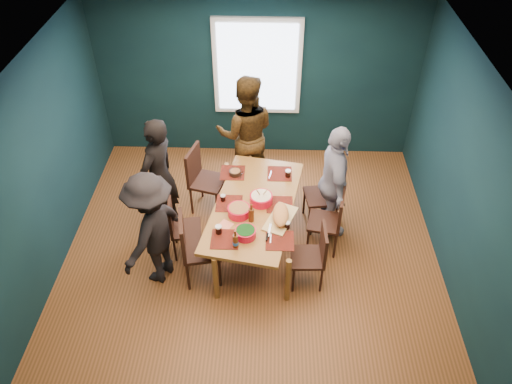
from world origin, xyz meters
TOP-DOWN VIEW (x-y plane):
  - room at (0.00, 0.27)m, footprint 5.01×5.01m
  - dining_table at (0.04, 0.23)m, footprint 1.33×2.12m
  - chair_left_far at (-0.75, 1.00)m, footprint 0.56×0.56m
  - chair_left_mid at (-0.94, 0.08)m, footprint 0.44×0.44m
  - chair_left_near at (-0.69, -0.36)m, footprint 0.54×0.54m
  - chair_right_far at (1.04, 0.75)m, footprint 0.50×0.50m
  - chair_right_mid at (1.05, 0.23)m, footprint 0.49×0.49m
  - chair_right_near at (0.80, -0.37)m, footprint 0.42×0.42m
  - person_far_left at (-1.26, 0.64)m, footprint 0.64×0.74m
  - person_back at (-0.14, 1.60)m, footprint 0.93×0.74m
  - person_right at (1.08, 0.58)m, footprint 0.50×1.02m
  - person_near_left at (-1.17, -0.33)m, footprint 0.98×1.19m
  - bowl_salad at (-0.15, 0.03)m, footprint 0.29×0.29m
  - bowl_dumpling at (0.12, 0.27)m, footprint 0.29×0.29m
  - bowl_herbs at (-0.05, -0.35)m, footprint 0.25×0.25m
  - cutting_board at (0.37, -0.05)m, footprint 0.47×0.71m
  - small_bowl at (-0.25, 0.83)m, footprint 0.17×0.17m
  - beer_bottle_a at (-0.15, -0.53)m, footprint 0.07×0.07m
  - beer_bottle_b at (0.01, -0.08)m, footprint 0.07×0.07m
  - cola_glass_a at (-0.37, -0.31)m, footprint 0.08×0.08m
  - cola_glass_b at (0.45, -0.19)m, footprint 0.07×0.07m
  - cola_glass_c at (0.48, 0.81)m, footprint 0.08×0.08m
  - cola_glass_d at (-0.37, 0.28)m, footprint 0.07×0.07m
  - napkin_a at (0.39, 0.34)m, footprint 0.15×0.15m
  - napkin_b at (-0.30, -0.17)m, footprint 0.22×0.22m
  - napkin_c at (0.35, -0.41)m, footprint 0.14×0.14m

SIDE VIEW (x-z plane):
  - chair_left_mid at x=-0.94m, z-range 0.07..0.93m
  - chair_right_near at x=0.80m, z-range 0.07..0.97m
  - chair_right_mid at x=1.05m, z-range 0.08..1.01m
  - chair_right_far at x=1.04m, z-range 0.08..1.05m
  - chair_left_far at x=-0.75m, z-range 0.08..1.10m
  - chair_left_near at x=-0.69m, z-range 0.08..1.10m
  - dining_table at x=0.04m, z-range 0.30..1.05m
  - napkin_a at x=0.39m, z-range 0.75..0.75m
  - napkin_c at x=0.35m, z-range 0.75..0.75m
  - napkin_b at x=-0.30m, z-range 0.75..0.75m
  - small_bowl at x=-0.25m, z-range 0.75..0.82m
  - cola_glass_d at x=-0.37m, z-range 0.75..0.85m
  - cola_glass_b at x=0.45m, z-range 0.75..0.85m
  - person_near_left at x=-1.17m, z-range 0.00..1.60m
  - bowl_herbs at x=-0.05m, z-range 0.75..0.86m
  - cola_glass_c at x=0.48m, z-range 0.76..0.86m
  - cola_glass_a at x=-0.37m, z-range 0.76..0.87m
  - bowl_salad at x=-0.15m, z-range 0.75..0.87m
  - bowl_dumpling at x=0.12m, z-range 0.68..0.95m
  - cutting_board at x=0.37m, z-range 0.74..0.90m
  - beer_bottle_a at x=-0.15m, z-range 0.71..0.97m
  - person_right at x=1.08m, z-range 0.00..1.69m
  - beer_bottle_b at x=0.01m, z-range 0.72..0.99m
  - person_far_left at x=-1.26m, z-range 0.00..1.72m
  - person_back at x=-0.14m, z-range 0.00..1.84m
  - room at x=0.00m, z-range 0.01..2.73m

